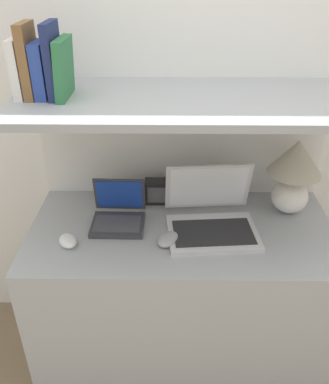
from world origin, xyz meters
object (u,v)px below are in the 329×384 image
(table_lamp, at_px, (294,170))
(book_blue, at_px, (42,70))
(computer_mouse, at_px, (168,239))
(router_box, at_px, (160,191))
(book_white, at_px, (19,68))
(second_mouse, at_px, (68,241))
(book_green, at_px, (64,68))
(book_navy, at_px, (53,61))
(book_brown, at_px, (29,61))
(laptop_small, at_px, (118,215))
(laptop_large, at_px, (211,218))

(table_lamp, height_order, book_blue, book_blue)
(computer_mouse, xyz_separation_m, book_blue, (-0.44, 0.16, 0.60))
(router_box, distance_m, book_white, 0.76)
(second_mouse, height_order, book_green, book_green)
(book_blue, relative_size, book_navy, 0.75)
(book_brown, bearing_deg, table_lamp, 4.22)
(table_lamp, bearing_deg, book_brown, -175.78)
(laptop_small, bearing_deg, laptop_large, -4.92)
(second_mouse, distance_m, book_blue, 0.63)
(computer_mouse, xyz_separation_m, router_box, (-0.04, 0.30, 0.04))
(book_navy, bearing_deg, computer_mouse, -22.44)
(router_box, bearing_deg, laptop_small, -135.36)
(book_white, bearing_deg, laptop_large, -5.01)
(laptop_large, distance_m, router_box, 0.29)
(router_box, bearing_deg, book_blue, -161.00)
(book_green, bearing_deg, second_mouse, -96.47)
(computer_mouse, height_order, book_brown, book_brown)
(computer_mouse, bearing_deg, book_green, 155.72)
(book_brown, bearing_deg, laptop_large, -5.30)
(second_mouse, bearing_deg, book_brown, 118.29)
(laptop_small, relative_size, second_mouse, 1.95)
(second_mouse, bearing_deg, laptop_large, 12.10)
(book_brown, height_order, book_blue, book_brown)
(laptop_large, bearing_deg, router_box, 136.42)
(laptop_large, bearing_deg, laptop_small, 175.08)
(computer_mouse, bearing_deg, book_navy, 157.56)
(laptop_small, xyz_separation_m, router_box, (0.17, 0.17, 0.02))
(router_box, height_order, book_green, book_green)
(book_white, height_order, book_green, book_green)
(book_brown, height_order, book_navy, book_navy)
(second_mouse, relative_size, router_box, 0.80)
(book_navy, bearing_deg, book_white, 180.00)
(laptop_small, height_order, book_brown, book_brown)
(router_box, height_order, book_white, book_white)
(laptop_small, distance_m, book_white, 0.67)
(book_brown, xyz_separation_m, book_blue, (0.04, 0.00, -0.03))
(table_lamp, relative_size, book_white, 1.65)
(laptop_large, height_order, book_blue, book_blue)
(book_blue, bearing_deg, laptop_large, -5.64)
(router_box, relative_size, book_blue, 0.73)
(router_box, bearing_deg, laptop_large, -43.58)
(table_lamp, bearing_deg, laptop_small, -172.01)
(table_lamp, xyz_separation_m, laptop_small, (-0.72, -0.10, -0.16))
(book_brown, bearing_deg, laptop_small, -5.81)
(computer_mouse, relative_size, router_box, 0.91)
(laptop_large, height_order, router_box, laptop_large)
(laptop_small, relative_size, computer_mouse, 1.72)
(table_lamp, xyz_separation_m, book_brown, (-1.00, -0.07, 0.45))
(computer_mouse, bearing_deg, second_mouse, -177.60)
(book_green, bearing_deg, book_brown, 180.00)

